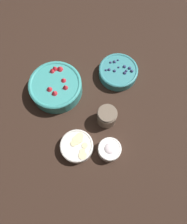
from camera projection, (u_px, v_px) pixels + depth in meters
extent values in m
plane|color=black|center=(87.00, 101.00, 1.02)|extent=(4.00, 4.00, 0.00)
cylinder|color=teal|center=(56.00, 87.00, 1.01)|extent=(0.24, 0.24, 0.07)
torus|color=teal|center=(55.00, 84.00, 0.98)|extent=(0.24, 0.24, 0.02)
cylinder|color=red|center=(55.00, 85.00, 0.99)|extent=(0.19, 0.19, 0.02)
cone|color=red|center=(55.00, 68.00, 0.99)|extent=(0.03, 0.03, 0.03)
cone|color=red|center=(60.00, 68.00, 0.99)|extent=(0.05, 0.05, 0.03)
cone|color=red|center=(52.00, 70.00, 0.99)|extent=(0.04, 0.04, 0.03)
cone|color=red|center=(54.00, 93.00, 0.95)|extent=(0.04, 0.04, 0.03)
cone|color=red|center=(63.00, 80.00, 0.97)|extent=(0.04, 0.04, 0.02)
cone|color=red|center=(49.00, 89.00, 0.96)|extent=(0.04, 0.04, 0.03)
cone|color=red|center=(65.00, 87.00, 0.96)|extent=(0.03, 0.03, 0.03)
cylinder|color=teal|center=(118.00, 72.00, 1.05)|extent=(0.18, 0.18, 0.05)
torus|color=teal|center=(119.00, 70.00, 1.03)|extent=(0.18, 0.18, 0.01)
cylinder|color=navy|center=(118.00, 71.00, 1.03)|extent=(0.15, 0.15, 0.01)
sphere|color=navy|center=(124.00, 67.00, 1.03)|extent=(0.02, 0.02, 0.02)
sphere|color=navy|center=(114.00, 71.00, 1.02)|extent=(0.01, 0.01, 0.01)
sphere|color=navy|center=(118.00, 60.00, 1.04)|extent=(0.01, 0.01, 0.01)
sphere|color=navy|center=(132.00, 71.00, 1.02)|extent=(0.02, 0.02, 0.02)
sphere|color=navy|center=(119.00, 67.00, 1.03)|extent=(0.01, 0.01, 0.01)
sphere|color=navy|center=(125.00, 73.00, 1.02)|extent=(0.02, 0.02, 0.02)
sphere|color=navy|center=(106.00, 70.00, 1.02)|extent=(0.01, 0.01, 0.01)
sphere|color=navy|center=(109.00, 70.00, 1.02)|extent=(0.01, 0.01, 0.01)
sphere|color=navy|center=(114.00, 62.00, 1.04)|extent=(0.02, 0.02, 0.02)
sphere|color=navy|center=(110.00, 63.00, 1.04)|extent=(0.01, 0.01, 0.01)
sphere|color=navy|center=(130.00, 68.00, 1.03)|extent=(0.02, 0.02, 0.02)
sphere|color=navy|center=(126.00, 71.00, 1.02)|extent=(0.01, 0.01, 0.01)
cylinder|color=silver|center=(77.00, 146.00, 0.92)|extent=(0.14, 0.14, 0.04)
torus|color=silver|center=(77.00, 146.00, 0.90)|extent=(0.14, 0.14, 0.01)
cylinder|color=beige|center=(77.00, 146.00, 0.91)|extent=(0.11, 0.11, 0.01)
cylinder|color=beige|center=(77.00, 142.00, 0.91)|extent=(0.03, 0.03, 0.01)
cylinder|color=beige|center=(76.00, 140.00, 0.91)|extent=(0.03, 0.03, 0.01)
cylinder|color=beige|center=(74.00, 144.00, 0.90)|extent=(0.02, 0.02, 0.01)
cylinder|color=beige|center=(85.00, 146.00, 0.90)|extent=(0.02, 0.02, 0.01)
cylinder|color=beige|center=(80.00, 140.00, 0.91)|extent=(0.03, 0.03, 0.01)
cylinder|color=beige|center=(83.00, 155.00, 0.89)|extent=(0.03, 0.03, 0.01)
cylinder|color=beige|center=(83.00, 151.00, 0.89)|extent=(0.02, 0.02, 0.00)
cylinder|color=beige|center=(80.00, 136.00, 0.91)|extent=(0.03, 0.03, 0.01)
cylinder|color=beige|center=(79.00, 138.00, 0.91)|extent=(0.03, 0.03, 0.01)
cylinder|color=white|center=(109.00, 150.00, 0.91)|extent=(0.10, 0.10, 0.05)
torus|color=white|center=(110.00, 149.00, 0.89)|extent=(0.10, 0.10, 0.01)
cylinder|color=silver|center=(110.00, 149.00, 0.90)|extent=(0.08, 0.08, 0.01)
ellipsoid|color=silver|center=(110.00, 149.00, 0.89)|extent=(0.05, 0.05, 0.02)
cylinder|color=brown|center=(107.00, 117.00, 0.95)|extent=(0.09, 0.09, 0.08)
cylinder|color=#512D1E|center=(107.00, 117.00, 0.95)|extent=(0.07, 0.07, 0.06)
cylinder|color=brown|center=(107.00, 113.00, 0.91)|extent=(0.08, 0.08, 0.01)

